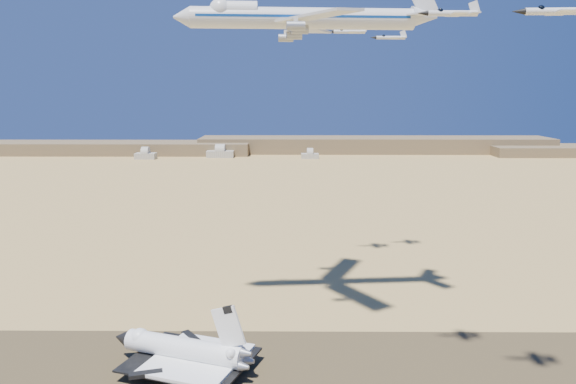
{
  "coord_description": "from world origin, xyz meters",
  "views": [
    {
      "loc": [
        20.67,
        -139.36,
        74.25
      ],
      "look_at": [
        19.5,
        8.0,
        47.43
      ],
      "focal_mm": 35.0,
      "sensor_mm": 36.0,
      "label": 1
    }
  ],
  "objects_px": {
    "shuttle": "(183,351)",
    "chase_jet_e": "(390,37)",
    "carrier_747": "(296,18)",
    "chase_jet_d": "(348,32)",
    "crew_a": "(209,375)",
    "chase_jet_a": "(451,13)",
    "chase_jet_b": "(555,11)",
    "crew_c": "(212,380)"
  },
  "relations": [
    {
      "from": "shuttle",
      "to": "chase_jet_e",
      "type": "height_order",
      "value": "chase_jet_e"
    },
    {
      "from": "carrier_747",
      "to": "chase_jet_e",
      "type": "bearing_deg",
      "value": 51.72
    },
    {
      "from": "shuttle",
      "to": "chase_jet_e",
      "type": "xyz_separation_m",
      "value": [
        68.77,
        95.5,
        89.79
      ]
    },
    {
      "from": "chase_jet_e",
      "to": "chase_jet_d",
      "type": "bearing_deg",
      "value": -160.52
    },
    {
      "from": "shuttle",
      "to": "chase_jet_e",
      "type": "relative_size",
      "value": 2.78
    },
    {
      "from": "crew_a",
      "to": "chase_jet_a",
      "type": "height_order",
      "value": "chase_jet_a"
    },
    {
      "from": "crew_a",
      "to": "chase_jet_b",
      "type": "height_order",
      "value": "chase_jet_b"
    },
    {
      "from": "chase_jet_d",
      "to": "chase_jet_e",
      "type": "relative_size",
      "value": 1.05
    },
    {
      "from": "shuttle",
      "to": "crew_c",
      "type": "bearing_deg",
      "value": -20.09
    },
    {
      "from": "carrier_747",
      "to": "crew_c",
      "type": "height_order",
      "value": "carrier_747"
    },
    {
      "from": "crew_c",
      "to": "chase_jet_a",
      "type": "relative_size",
      "value": 0.13
    },
    {
      "from": "carrier_747",
      "to": "chase_jet_d",
      "type": "bearing_deg",
      "value": 62.73
    },
    {
      "from": "shuttle",
      "to": "crew_c",
      "type": "relative_size",
      "value": 23.22
    },
    {
      "from": "carrier_747",
      "to": "chase_jet_e",
      "type": "xyz_separation_m",
      "value": [
        38.63,
        58.87,
        -0.46
      ]
    },
    {
      "from": "carrier_747",
      "to": "shuttle",
      "type": "bearing_deg",
      "value": -134.47
    },
    {
      "from": "chase_jet_a",
      "to": "chase_jet_b",
      "type": "relative_size",
      "value": 0.91
    },
    {
      "from": "chase_jet_b",
      "to": "crew_a",
      "type": "bearing_deg",
      "value": 166.59
    },
    {
      "from": "crew_c",
      "to": "chase_jet_b",
      "type": "relative_size",
      "value": 0.12
    },
    {
      "from": "crew_a",
      "to": "chase_jet_e",
      "type": "bearing_deg",
      "value": -31.17
    },
    {
      "from": "carrier_747",
      "to": "chase_jet_d",
      "type": "height_order",
      "value": "carrier_747"
    },
    {
      "from": "carrier_747",
      "to": "crew_a",
      "type": "bearing_deg",
      "value": -124.1
    },
    {
      "from": "crew_a",
      "to": "carrier_747",
      "type": "bearing_deg",
      "value": -28.66
    },
    {
      "from": "shuttle",
      "to": "chase_jet_b",
      "type": "xyz_separation_m",
      "value": [
        80.47,
        -25.47,
        83.97
      ]
    },
    {
      "from": "chase_jet_b",
      "to": "chase_jet_e",
      "type": "xyz_separation_m",
      "value": [
        -11.7,
        120.97,
        5.82
      ]
    },
    {
      "from": "carrier_747",
      "to": "chase_jet_a",
      "type": "height_order",
      "value": "carrier_747"
    },
    {
      "from": "carrier_747",
      "to": "crew_a",
      "type": "xyz_separation_m",
      "value": [
        -22.74,
        -40.87,
        -94.83
      ]
    },
    {
      "from": "shuttle",
      "to": "chase_jet_e",
      "type": "bearing_deg",
      "value": 73.47
    },
    {
      "from": "carrier_747",
      "to": "chase_jet_b",
      "type": "bearing_deg",
      "value": -55.99
    },
    {
      "from": "shuttle",
      "to": "chase_jet_a",
      "type": "bearing_deg",
      "value": 9.8
    },
    {
      "from": "carrier_747",
      "to": "chase_jet_d",
      "type": "distance_m",
      "value": 55.61
    },
    {
      "from": "chase_jet_b",
      "to": "chase_jet_a",
      "type": "bearing_deg",
      "value": 140.32
    },
    {
      "from": "crew_c",
      "to": "chase_jet_d",
      "type": "xyz_separation_m",
      "value": [
        42.48,
        95.22,
        95.9
      ]
    },
    {
      "from": "chase_jet_a",
      "to": "crew_a",
      "type": "bearing_deg",
      "value": 171.57
    },
    {
      "from": "carrier_747",
      "to": "crew_c",
      "type": "bearing_deg",
      "value": -121.09
    },
    {
      "from": "chase_jet_a",
      "to": "carrier_747",
      "type": "bearing_deg",
      "value": 123.86
    },
    {
      "from": "chase_jet_a",
      "to": "chase_jet_d",
      "type": "relative_size",
      "value": 0.88
    },
    {
      "from": "crew_a",
      "to": "chase_jet_e",
      "type": "relative_size",
      "value": 0.11
    },
    {
      "from": "crew_a",
      "to": "chase_jet_a",
      "type": "relative_size",
      "value": 0.12
    },
    {
      "from": "chase_jet_a",
      "to": "crew_c",
      "type": "bearing_deg",
      "value": 174.38
    },
    {
      "from": "shuttle",
      "to": "carrier_747",
      "type": "height_order",
      "value": "carrier_747"
    },
    {
      "from": "crew_a",
      "to": "crew_c",
      "type": "distance_m",
      "value": 3.18
    },
    {
      "from": "shuttle",
      "to": "chase_jet_d",
      "type": "relative_size",
      "value": 2.65
    }
  ]
}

